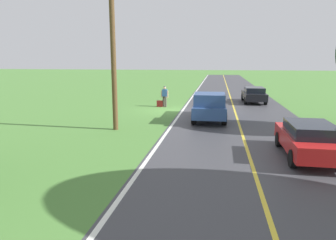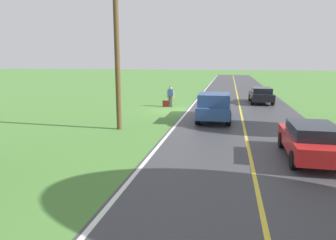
{
  "view_description": "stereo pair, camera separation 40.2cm",
  "coord_description": "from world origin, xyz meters",
  "px_view_note": "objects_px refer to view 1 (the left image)",
  "views": [
    {
      "loc": [
        -3.4,
        22.89,
        3.81
      ],
      "look_at": [
        -1.57,
        11.68,
        1.57
      ],
      "focal_mm": 32.53,
      "sensor_mm": 36.0,
      "label": 1
    },
    {
      "loc": [
        -3.8,
        22.82,
        3.81
      ],
      "look_at": [
        -1.57,
        11.68,
        1.57
      ],
      "focal_mm": 32.53,
      "sensor_mm": 36.0,
      "label": 2
    }
  ],
  "objects_px": {
    "pickup_truck_passing": "(210,105)",
    "utility_pole_roadside": "(113,48)",
    "suitcase_carried": "(160,104)",
    "sedan_near_oncoming": "(254,94)",
    "hitchhiker_walking": "(165,95)",
    "sedan_mid_oncoming": "(309,139)"
  },
  "relations": [
    {
      "from": "pickup_truck_passing",
      "to": "sedan_mid_oncoming",
      "type": "bearing_deg",
      "value": 120.01
    },
    {
      "from": "suitcase_carried",
      "to": "sedan_mid_oncoming",
      "type": "relative_size",
      "value": 0.12
    },
    {
      "from": "hitchhiker_walking",
      "to": "pickup_truck_passing",
      "type": "bearing_deg",
      "value": 126.23
    },
    {
      "from": "suitcase_carried",
      "to": "sedan_near_oncoming",
      "type": "distance_m",
      "value": 8.93
    },
    {
      "from": "hitchhiker_walking",
      "to": "suitcase_carried",
      "type": "bearing_deg",
      "value": 8.49
    },
    {
      "from": "sedan_mid_oncoming",
      "to": "utility_pole_roadside",
      "type": "bearing_deg",
      "value": -20.98
    },
    {
      "from": "utility_pole_roadside",
      "to": "sedan_near_oncoming",
      "type": "bearing_deg",
      "value": -124.96
    },
    {
      "from": "hitchhiker_walking",
      "to": "utility_pole_roadside",
      "type": "height_order",
      "value": "utility_pole_roadside"
    },
    {
      "from": "suitcase_carried",
      "to": "pickup_truck_passing",
      "type": "distance_m",
      "value": 6.73
    },
    {
      "from": "sedan_mid_oncoming",
      "to": "suitcase_carried",
      "type": "bearing_deg",
      "value": -55.73
    },
    {
      "from": "pickup_truck_passing",
      "to": "sedan_near_oncoming",
      "type": "xyz_separation_m",
      "value": [
        -3.76,
        -9.07,
        -0.21
      ]
    },
    {
      "from": "hitchhiker_walking",
      "to": "sedan_near_oncoming",
      "type": "relative_size",
      "value": 0.4
    },
    {
      "from": "pickup_truck_passing",
      "to": "utility_pole_roadside",
      "type": "xyz_separation_m",
      "value": [
        5.08,
        3.58,
        3.46
      ]
    },
    {
      "from": "suitcase_carried",
      "to": "utility_pole_roadside",
      "type": "relative_size",
      "value": 0.06
    },
    {
      "from": "suitcase_carried",
      "to": "utility_pole_roadside",
      "type": "distance_m",
      "value": 9.72
    },
    {
      "from": "hitchhiker_walking",
      "to": "sedan_mid_oncoming",
      "type": "distance_m",
      "value": 14.66
    },
    {
      "from": "sedan_near_oncoming",
      "to": "hitchhiker_walking",
      "type": "bearing_deg",
      "value": 26.84
    },
    {
      "from": "suitcase_carried",
      "to": "utility_pole_roadside",
      "type": "height_order",
      "value": "utility_pole_roadside"
    },
    {
      "from": "suitcase_carried",
      "to": "sedan_mid_oncoming",
      "type": "xyz_separation_m",
      "value": [
        -8.36,
        12.27,
        0.49
      ]
    },
    {
      "from": "pickup_truck_passing",
      "to": "hitchhiker_walking",
      "type": "bearing_deg",
      "value": -53.77
    },
    {
      "from": "hitchhiker_walking",
      "to": "sedan_mid_oncoming",
      "type": "height_order",
      "value": "hitchhiker_walking"
    },
    {
      "from": "hitchhiker_walking",
      "to": "pickup_truck_passing",
      "type": "distance_m",
      "value": 6.48
    }
  ]
}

